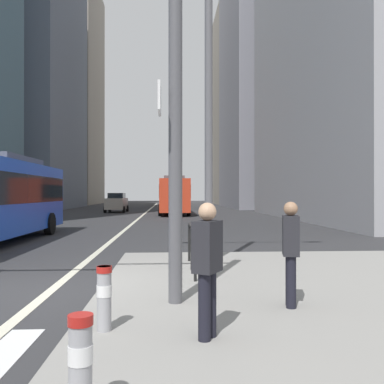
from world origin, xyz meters
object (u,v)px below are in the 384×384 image
object	(u,v)px
car_oncoming_mid	(117,202)
bollard_left	(104,295)
pedestrian_walking	(291,249)
pedestrian_waiting	(207,263)
street_lamp_post	(209,60)
bollard_front	(80,360)
car_receding_near	(179,200)
city_bus_red_receding	(173,194)
traffic_signal_gantry	(45,51)
car_receding_far	(170,199)

from	to	relation	value
car_oncoming_mid	bollard_left	size ratio (longest dim) A/B	5.43
pedestrian_walking	pedestrian_waiting	bearing A→B (deg)	-136.80
street_lamp_post	bollard_front	bearing A→B (deg)	-103.10
car_receding_near	city_bus_red_receding	bearing A→B (deg)	-92.79
pedestrian_walking	street_lamp_post	bearing A→B (deg)	101.53
city_bus_red_receding	street_lamp_post	world-z (taller)	street_lamp_post
car_receding_near	traffic_signal_gantry	xyz separation A→B (m)	(-3.33, -52.45, 3.12)
car_oncoming_mid	pedestrian_waiting	xyz separation A→B (m)	(5.76, -37.38, 0.06)
street_lamp_post	pedestrian_waiting	world-z (taller)	street_lamp_post
bollard_left	pedestrian_waiting	world-z (taller)	pedestrian_waiting
car_oncoming_mid	pedestrian_walking	xyz separation A→B (m)	(7.16, -36.06, 0.05)
city_bus_red_receding	car_receding_near	size ratio (longest dim) A/B	2.68
car_receding_far	pedestrian_walking	xyz separation A→B (m)	(1.68, -57.75, 0.05)
city_bus_red_receding	bollard_left	xyz separation A→B (m)	(-1.22, -33.20, -1.23)
bollard_front	pedestrian_waiting	distance (m)	2.10
traffic_signal_gantry	pedestrian_walking	world-z (taller)	traffic_signal_gantry
traffic_signal_gantry	bollard_front	world-z (taller)	traffic_signal_gantry
car_receding_far	car_receding_near	bearing A→B (deg)	-76.30
bollard_front	street_lamp_post	bearing A→B (deg)	76.90
traffic_signal_gantry	pedestrian_walking	distance (m)	4.90
bollard_left	traffic_signal_gantry	bearing A→B (deg)	130.70
street_lamp_post	bollard_left	xyz separation A→B (m)	(-1.82, -5.19, -4.68)
street_lamp_post	bollard_left	size ratio (longest dim) A/B	9.81
car_oncoming_mid	pedestrian_waiting	bearing A→B (deg)	-81.25
car_receding_far	bollard_front	xyz separation A→B (m)	(-0.87, -60.78, -0.39)
car_receding_far	pedestrian_waiting	world-z (taller)	car_receding_far
traffic_signal_gantry	pedestrian_waiting	size ratio (longest dim) A/B	3.76
car_oncoming_mid	car_receding_near	bearing A→B (deg)	68.17
street_lamp_post	pedestrian_walking	distance (m)	6.05
car_oncoming_mid	car_receding_far	bearing A→B (deg)	75.81
bollard_front	car_receding_far	bearing A→B (deg)	89.18
city_bus_red_receding	car_oncoming_mid	size ratio (longest dim) A/B	2.60
traffic_signal_gantry	street_lamp_post	size ratio (longest dim) A/B	0.76
bollard_front	pedestrian_walking	bearing A→B (deg)	49.91
bollard_left	pedestrian_walking	bearing A→B (deg)	19.78
bollard_front	traffic_signal_gantry	bearing A→B (deg)	110.43
car_receding_near	pedestrian_waiting	size ratio (longest dim) A/B	2.64
pedestrian_waiting	pedestrian_walking	xyz separation A→B (m)	(1.41, 1.32, -0.01)
car_receding_far	traffic_signal_gantry	bearing A→B (deg)	-92.12
city_bus_red_receding	bollard_front	distance (m)	35.29
car_receding_near	street_lamp_post	xyz separation A→B (m)	(-0.40, -48.56, 4.29)
car_receding_far	pedestrian_waiting	distance (m)	59.07
street_lamp_post	bollard_left	distance (m)	7.22
traffic_signal_gantry	street_lamp_post	bearing A→B (deg)	52.98
car_oncoming_mid	car_receding_near	size ratio (longest dim) A/B	1.03
street_lamp_post	car_receding_far	bearing A→B (deg)	90.87
traffic_signal_gantry	bollard_front	xyz separation A→B (m)	(1.25, -3.35, -3.51)
street_lamp_post	bollard_left	bearing A→B (deg)	-109.37
car_oncoming_mid	car_receding_near	xyz separation A→B (m)	(6.70, 16.72, -0.00)
bollard_front	pedestrian_waiting	size ratio (longest dim) A/B	0.49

